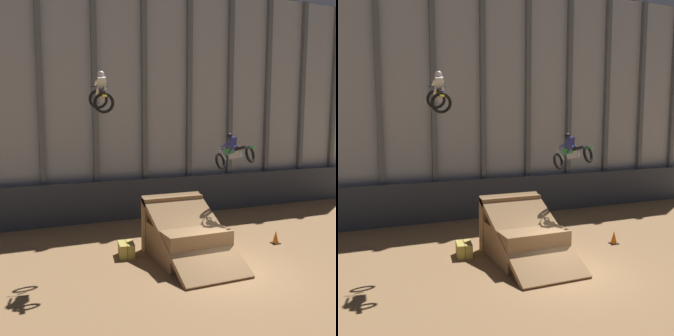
{
  "view_description": "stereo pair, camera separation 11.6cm",
  "coord_description": "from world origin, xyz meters",
  "views": [
    {
      "loc": [
        -7.36,
        -11.48,
        5.51
      ],
      "look_at": [
        -0.73,
        4.26,
        3.36
      ],
      "focal_mm": 42.0,
      "sensor_mm": 36.0,
      "label": 1
    },
    {
      "loc": [
        -7.26,
        -11.53,
        5.51
      ],
      "look_at": [
        -0.73,
        4.26,
        3.36
      ],
      "focal_mm": 42.0,
      "sensor_mm": 36.0,
      "label": 2
    }
  ],
  "objects": [
    {
      "name": "traffic_cone_near_ramp",
      "position": [
        0.31,
        5.35,
        0.28
      ],
      "size": [
        0.36,
        0.36,
        0.58
      ],
      "color": "black",
      "rests_on": "ground_plane"
    },
    {
      "name": "hay_bale_trackside",
      "position": [
        -2.99,
        3.21,
        0.28
      ],
      "size": [
        0.75,
        0.99,
        0.57
      ],
      "rotation": [
        0.0,
        0.0,
        1.39
      ],
      "color": "#CCB751",
      "rests_on": "ground_plane"
    },
    {
      "name": "rider_bike_left_air",
      "position": [
        -4.0,
        2.76,
        6.37
      ],
      "size": [
        0.87,
        1.84,
        1.55
      ],
      "rotation": [
        0.14,
        0.0,
        -0.09
      ],
      "color": "black"
    },
    {
      "name": "ground_plane",
      "position": [
        0.0,
        0.0,
        0.0
      ],
      "size": [
        60.0,
        60.0,
        0.0
      ],
      "primitive_type": "plane",
      "color": "#9E754C"
    },
    {
      "name": "lower_barrier",
      "position": [
        0.0,
        8.84,
        1.1
      ],
      "size": [
        31.36,
        0.2,
        2.19
      ],
      "color": "#383D47",
      "rests_on": "ground_plane"
    },
    {
      "name": "traffic_cone_arena_edge",
      "position": [
        3.59,
        2.21,
        0.28
      ],
      "size": [
        0.36,
        0.36,
        0.58
      ],
      "color": "black",
      "rests_on": "ground_plane"
    },
    {
      "name": "rider_bike_right_air",
      "position": [
        1.53,
        2.53,
        4.1
      ],
      "size": [
        1.49,
        1.78,
        1.61
      ],
      "rotation": [
        -0.26,
        0.0,
        0.56
      ],
      "color": "black"
    },
    {
      "name": "dirt_ramp",
      "position": [
        -0.84,
        2.37,
        0.82
      ],
      "size": [
        2.65,
        4.46,
        2.41
      ],
      "color": "#966F48",
      "rests_on": "ground_plane"
    },
    {
      "name": "arena_back_wall",
      "position": [
        -0.0,
        9.54,
        6.48
      ],
      "size": [
        32.0,
        0.4,
        12.96
      ],
      "color": "#A3A8B2",
      "rests_on": "ground_plane"
    }
  ]
}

